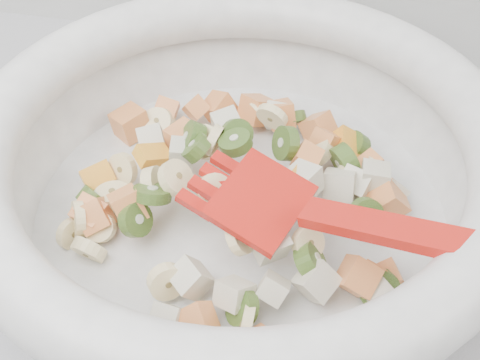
# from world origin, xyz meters

# --- Properties ---
(mixing_bowl) EXTENTS (0.44, 0.39, 0.13)m
(mixing_bowl) POSITION_xyz_m (-0.10, 1.48, 0.96)
(mixing_bowl) COLOR white
(mixing_bowl) RESTS_ON counter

